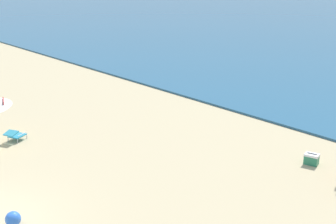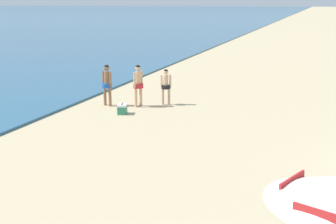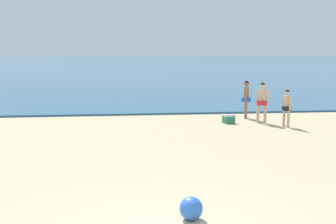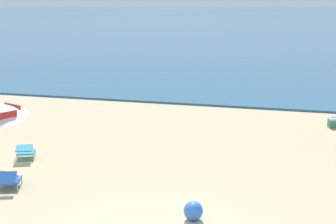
{
  "view_description": "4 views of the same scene",
  "coord_description": "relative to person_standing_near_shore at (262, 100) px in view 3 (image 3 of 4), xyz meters",
  "views": [
    {
      "loc": [
        11.87,
        -3.31,
        7.04
      ],
      "look_at": [
        -0.71,
        8.16,
        1.45
      ],
      "focal_mm": 49.63,
      "sensor_mm": 36.0,
      "label": 1
    },
    {
      "loc": [
        -12.44,
        3.44,
        4.43
      ],
      "look_at": [
        -0.93,
        7.29,
        1.49
      ],
      "focal_mm": 49.0,
      "sensor_mm": 36.0,
      "label": 2
    },
    {
      "loc": [
        -0.51,
        -5.52,
        3.03
      ],
      "look_at": [
        0.76,
        6.08,
        1.27
      ],
      "focal_mm": 41.01,
      "sensor_mm": 36.0,
      "label": 3
    },
    {
      "loc": [
        2.96,
        -8.9,
        4.7
      ],
      "look_at": [
        -1.52,
        6.57,
        1.19
      ],
      "focal_mm": 52.92,
      "sensor_mm": 36.0,
      "label": 4
    }
  ],
  "objects": [
    {
      "name": "person_wading_in",
      "position": [
        -0.3,
        1.32,
        -0.01
      ],
      "size": [
        0.44,
        0.51,
        1.79
      ],
      "color": "#8C6042",
      "rests_on": "ground"
    },
    {
      "name": "cooler_box",
      "position": [
        -1.47,
        0.1,
        -0.84
      ],
      "size": [
        0.57,
        0.47,
        0.43
      ],
      "color": "#2D7F5B",
      "rests_on": "ground"
    },
    {
      "name": "person_standing_beside",
      "position": [
        0.71,
        -1.01,
        -0.13
      ],
      "size": [
        0.38,
        0.45,
        1.57
      ],
      "color": "#D8A87F",
      "rests_on": "ground"
    },
    {
      "name": "person_standing_near_shore",
      "position": [
        0.0,
        0.0,
        0.0
      ],
      "size": [
        0.51,
        0.44,
        1.81
      ],
      "color": "#D8A87F",
      "rests_on": "ground"
    },
    {
      "name": "beach_ball",
      "position": [
        -4.82,
        -9.68,
        -0.83
      ],
      "size": [
        0.44,
        0.44,
        0.44
      ],
      "primitive_type": "sphere",
      "color": "blue",
      "rests_on": "ground"
    },
    {
      "name": "ocean_water",
      "position": [
        -5.46,
        402.74,
        -0.99
      ],
      "size": [
        800.0,
        800.0,
        0.1
      ],
      "primitive_type": "cube",
      "color": "#285B7F",
      "rests_on": "ground"
    }
  ]
}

